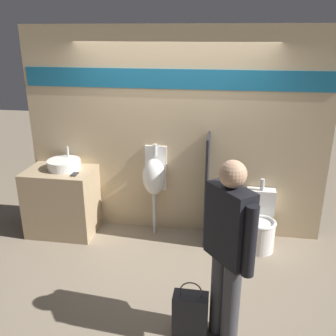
# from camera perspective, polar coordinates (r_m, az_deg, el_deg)

# --- Properties ---
(ground_plane) EXTENTS (16.00, 16.00, 0.00)m
(ground_plane) POSITION_cam_1_polar(r_m,az_deg,el_deg) (4.86, -0.32, -12.40)
(ground_plane) COLOR gray
(display_wall) EXTENTS (3.92, 0.07, 2.70)m
(display_wall) POSITION_cam_1_polar(r_m,az_deg,el_deg) (4.86, 0.80, 5.19)
(display_wall) COLOR tan
(display_wall) RESTS_ON ground_plane
(sink_counter) EXTENTS (0.89, 0.61, 0.90)m
(sink_counter) POSITION_cam_1_polar(r_m,az_deg,el_deg) (5.27, -15.82, -4.92)
(sink_counter) COLOR tan
(sink_counter) RESTS_ON ground_plane
(sink_basin) EXTENTS (0.43, 0.43, 0.26)m
(sink_basin) POSITION_cam_1_polar(r_m,az_deg,el_deg) (5.12, -15.57, 0.55)
(sink_basin) COLOR white
(sink_basin) RESTS_ON sink_counter
(cell_phone) EXTENTS (0.07, 0.14, 0.01)m
(cell_phone) POSITION_cam_1_polar(r_m,az_deg,el_deg) (4.89, -14.07, -0.92)
(cell_phone) COLOR black
(cell_phone) RESTS_ON sink_counter
(divider_near_counter) EXTENTS (0.03, 0.44, 1.43)m
(divider_near_counter) POSITION_cam_1_polar(r_m,az_deg,el_deg) (4.79, 5.90, -3.34)
(divider_near_counter) COLOR black
(divider_near_counter) RESTS_ON ground_plane
(urinal_near_counter) EXTENTS (0.30, 0.30, 1.24)m
(urinal_near_counter) POSITION_cam_1_polar(r_m,az_deg,el_deg) (4.90, -2.13, -1.34)
(urinal_near_counter) COLOR silver
(urinal_near_counter) RESTS_ON ground_plane
(toilet) EXTENTS (0.38, 0.54, 0.86)m
(toilet) POSITION_cam_1_polar(r_m,az_deg,el_deg) (4.93, 13.85, -8.54)
(toilet) COLOR white
(toilet) RESTS_ON ground_plane
(person_in_vest) EXTENTS (0.42, 0.48, 1.69)m
(person_in_vest) POSITION_cam_1_polar(r_m,az_deg,el_deg) (3.20, 9.14, -11.78)
(person_in_vest) COLOR #3D3D42
(person_in_vest) RESTS_ON ground_plane
(shopping_bag) EXTENTS (0.32, 0.17, 0.55)m
(shopping_bag) POSITION_cam_1_polar(r_m,az_deg,el_deg) (3.64, 3.41, -21.25)
(shopping_bag) COLOR #232328
(shopping_bag) RESTS_ON ground_plane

